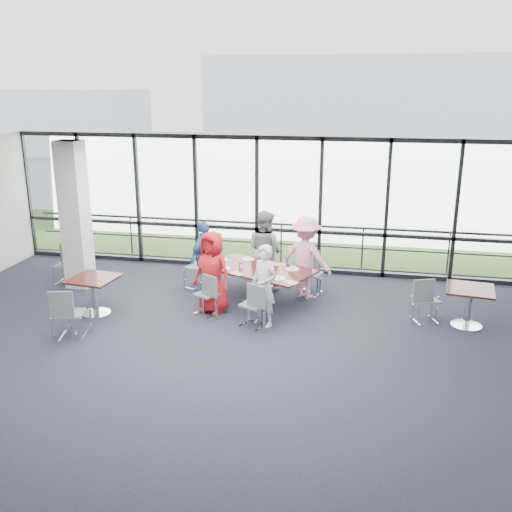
% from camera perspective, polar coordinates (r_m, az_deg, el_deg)
% --- Properties ---
extents(floor, '(12.00, 10.00, 0.02)m').
position_cam_1_polar(floor, '(9.46, -6.16, -10.53)').
color(floor, '#1D202C').
rests_on(floor, ground).
extents(ceiling, '(12.00, 10.00, 0.04)m').
position_cam_1_polar(ceiling, '(8.48, -6.84, 9.13)').
color(ceiling, white).
rests_on(ceiling, ground).
extents(curtain_wall_back, '(12.00, 0.10, 3.20)m').
position_cam_1_polar(curtain_wall_back, '(13.52, 0.09, 5.21)').
color(curtain_wall_back, white).
rests_on(curtain_wall_back, ground).
extents(structural_column, '(0.50, 0.50, 3.20)m').
position_cam_1_polar(structural_column, '(12.93, -17.64, 3.87)').
color(structural_column, silver).
rests_on(structural_column, ground).
extents(apron, '(80.00, 70.00, 0.02)m').
position_cam_1_polar(apron, '(18.68, 3.20, 3.34)').
color(apron, gray).
rests_on(apron, ground).
extents(grass_strip, '(80.00, 5.00, 0.01)m').
position_cam_1_polar(grass_strip, '(16.76, 2.17, 1.89)').
color(grass_strip, '#355021').
rests_on(grass_strip, ground).
extents(hangar_main, '(24.00, 10.00, 6.00)m').
position_cam_1_polar(hangar_main, '(40.02, 14.11, 14.41)').
color(hangar_main, white).
rests_on(hangar_main, ground).
extents(hangar_aux, '(10.00, 6.00, 4.00)m').
position_cam_1_polar(hangar_aux, '(41.56, -18.56, 12.75)').
color(hangar_aux, white).
rests_on(hangar_aux, ground).
extents(guard_rail, '(12.00, 0.06, 0.06)m').
position_cam_1_polar(guard_rail, '(14.35, 0.58, 1.37)').
color(guard_rail, '#2D2D33').
rests_on(guard_rail, ground).
extents(main_table, '(2.43, 1.91, 0.75)m').
position_cam_1_polar(main_table, '(11.55, 0.30, -1.75)').
color(main_table, '#36130E').
rests_on(main_table, ground).
extents(side_table_left, '(0.93, 0.93, 0.75)m').
position_cam_1_polar(side_table_left, '(11.44, -15.91, -2.66)').
color(side_table_left, '#36130E').
rests_on(side_table_left, ground).
extents(side_table_right, '(0.93, 0.93, 0.75)m').
position_cam_1_polar(side_table_right, '(11.15, 20.58, -3.62)').
color(side_table_right, '#36130E').
rests_on(side_table_right, ground).
extents(diner_near_left, '(0.93, 0.77, 1.64)m').
position_cam_1_polar(diner_near_left, '(11.10, -4.35, -1.62)').
color(diner_near_left, red).
rests_on(diner_near_left, ground).
extents(diner_near_right, '(0.69, 0.64, 1.54)m').
position_cam_1_polar(diner_near_right, '(10.47, 0.81, -2.99)').
color(diner_near_right, silver).
rests_on(diner_near_right, ground).
extents(diner_far_left, '(0.99, 0.89, 1.73)m').
position_cam_1_polar(diner_far_left, '(12.42, 0.90, 0.65)').
color(diner_far_left, gray).
rests_on(diner_far_left, ground).
extents(diner_far_right, '(1.25, 0.92, 1.74)m').
position_cam_1_polar(diner_far_right, '(11.86, 5.01, -0.16)').
color(diner_far_right, pink).
rests_on(diner_far_right, ground).
extents(diner_end, '(0.82, 1.04, 1.56)m').
position_cam_1_polar(diner_end, '(12.21, -5.14, -0.09)').
color(diner_end, '#2E65A6').
rests_on(diner_end, ground).
extents(chair_main_nl, '(0.56, 0.56, 0.84)m').
position_cam_1_polar(chair_main_nl, '(11.11, -4.88, -3.81)').
color(chair_main_nl, slate).
rests_on(chair_main_nl, ground).
extents(chair_main_nr, '(0.56, 0.56, 0.86)m').
position_cam_1_polar(chair_main_nr, '(10.52, -0.24, -4.89)').
color(chair_main_nr, slate).
rests_on(chair_main_nr, ground).
extents(chair_main_fl, '(0.53, 0.53, 0.92)m').
position_cam_1_polar(chair_main_fl, '(12.71, 1.02, -0.87)').
color(chair_main_fl, slate).
rests_on(chair_main_fl, ground).
extents(chair_main_fr, '(0.54, 0.54, 0.91)m').
position_cam_1_polar(chair_main_fr, '(12.17, 5.48, -1.78)').
color(chair_main_fr, slate).
rests_on(chair_main_fr, ground).
extents(chair_main_end, '(0.57, 0.57, 0.97)m').
position_cam_1_polar(chair_main_end, '(12.55, -5.73, -1.07)').
color(chair_main_end, slate).
rests_on(chair_main_end, ground).
extents(chair_spare_la, '(0.54, 0.54, 0.91)m').
position_cam_1_polar(chair_spare_la, '(10.58, -18.03, -5.49)').
color(chair_spare_la, slate).
rests_on(chair_spare_la, ground).
extents(chair_spare_lb, '(0.43, 0.43, 0.84)m').
position_cam_1_polar(chair_spare_lb, '(13.49, -18.55, -0.89)').
color(chair_spare_lb, slate).
rests_on(chair_spare_lb, ground).
extents(chair_spare_r, '(0.55, 0.55, 0.87)m').
position_cam_1_polar(chair_spare_r, '(11.19, 16.63, -4.21)').
color(chair_spare_r, slate).
rests_on(chair_spare_r, ground).
extents(plate_nl, '(0.25, 0.25, 0.01)m').
position_cam_1_polar(plate_nl, '(11.49, -3.19, -1.26)').
color(plate_nl, white).
rests_on(plate_nl, main_table).
extents(plate_nr, '(0.26, 0.26, 0.01)m').
position_cam_1_polar(plate_nr, '(10.91, 2.30, -2.25)').
color(plate_nr, white).
rests_on(plate_nr, main_table).
extents(plate_fl, '(0.28, 0.28, 0.01)m').
position_cam_1_polar(plate_fl, '(12.10, -0.78, -0.31)').
color(plate_fl, white).
rests_on(plate_fl, main_table).
extents(plate_fr, '(0.28, 0.28, 0.01)m').
position_cam_1_polar(plate_fr, '(11.47, 3.68, -1.32)').
color(plate_fr, white).
rests_on(plate_fr, main_table).
extents(plate_end, '(0.24, 0.24, 0.01)m').
position_cam_1_polar(plate_end, '(12.07, -3.37, -0.38)').
color(plate_end, white).
rests_on(plate_end, main_table).
extents(tumbler_a, '(0.07, 0.07, 0.15)m').
position_cam_1_polar(tumbler_a, '(11.40, -1.52, -1.05)').
color(tumbler_a, white).
rests_on(tumbler_a, main_table).
extents(tumbler_b, '(0.06, 0.06, 0.13)m').
position_cam_1_polar(tumbler_b, '(11.19, 1.06, -1.45)').
color(tumbler_b, white).
rests_on(tumbler_b, main_table).
extents(tumbler_c, '(0.07, 0.07, 0.14)m').
position_cam_1_polar(tumbler_c, '(11.69, 1.43, -0.62)').
color(tumbler_c, white).
rests_on(tumbler_c, main_table).
extents(tumbler_d, '(0.07, 0.07, 0.14)m').
position_cam_1_polar(tumbler_d, '(11.78, -3.30, -0.50)').
color(tumbler_d, white).
rests_on(tumbler_d, main_table).
extents(menu_a, '(0.34, 0.31, 0.00)m').
position_cam_1_polar(menu_a, '(11.21, -1.87, -1.75)').
color(menu_a, beige).
rests_on(menu_a, main_table).
extents(menu_b, '(0.35, 0.31, 0.00)m').
position_cam_1_polar(menu_b, '(10.73, 3.46, -2.64)').
color(menu_b, beige).
rests_on(menu_b, main_table).
extents(menu_c, '(0.29, 0.21, 0.00)m').
position_cam_1_polar(menu_c, '(11.77, 2.29, -0.84)').
color(menu_c, beige).
rests_on(menu_c, main_table).
extents(condiment_caddy, '(0.10, 0.07, 0.04)m').
position_cam_1_polar(condiment_caddy, '(11.48, 0.47, -1.19)').
color(condiment_caddy, black).
rests_on(condiment_caddy, main_table).
extents(ketchup_bottle, '(0.06, 0.06, 0.18)m').
position_cam_1_polar(ketchup_bottle, '(11.55, 0.84, -0.72)').
color(ketchup_bottle, '#A02E17').
rests_on(ketchup_bottle, main_table).
extents(green_bottle, '(0.05, 0.05, 0.20)m').
position_cam_1_polar(green_bottle, '(11.47, 0.52, -0.80)').
color(green_bottle, '#197825').
rests_on(green_bottle, main_table).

